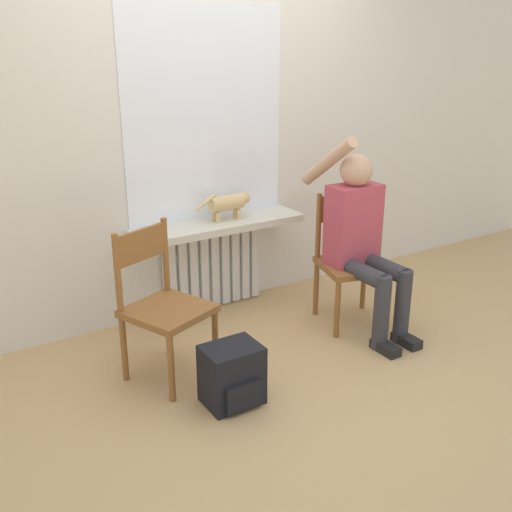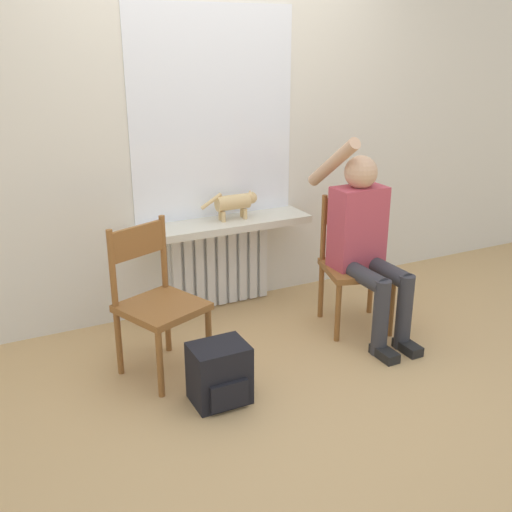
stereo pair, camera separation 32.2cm
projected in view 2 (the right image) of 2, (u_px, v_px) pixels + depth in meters
The scene contains 10 objects.
ground_plane at pixel (300, 378), 3.45m from camera, with size 12.00×12.00×0.00m, color tan.
wall_with_window at pixel (212, 116), 4.02m from camera, with size 7.00×0.06×2.70m.
radiator at pixel (219, 265), 4.31m from camera, with size 0.75×0.08×0.61m.
windowsill at pixel (225, 225), 4.11m from camera, with size 1.22×0.31×0.05m.
window_glass at pixel (214, 115), 3.99m from camera, with size 1.17×0.01×1.39m.
chair_left at pixel (157, 300), 3.39m from camera, with size 0.54×0.54×0.88m.
chair_right at pixel (355, 262), 3.96m from camera, with size 0.51×0.51×0.88m.
person at pixel (365, 238), 3.80m from camera, with size 0.36×0.95×1.29m.
cat at pixel (235, 202), 4.11m from camera, with size 0.42×0.10×0.20m.
backpack at pixel (219, 374), 3.18m from camera, with size 0.30×0.26×0.33m.
Camera 2 is at (-1.57, -2.57, 1.83)m, focal length 42.00 mm.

